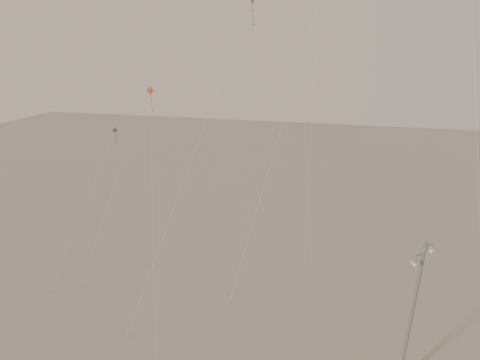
# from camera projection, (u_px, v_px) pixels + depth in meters

# --- Properties ---
(ground) EXTENTS (160.00, 160.00, 0.00)m
(ground) POSITION_uv_depth(u_px,v_px,m) (263.00, 352.00, 25.02)
(ground) COLOR gray
(ground) RESTS_ON ground
(street_lamp) EXTENTS (1.38, 1.21, 9.73)m
(street_lamp) POSITION_uv_depth(u_px,v_px,m) (412.00, 313.00, 21.00)
(street_lamp) COLOR gray
(street_lamp) RESTS_ON ground
(kite_1) EXTENTS (7.24, 9.10, 22.77)m
(kite_1) POSITION_uv_depth(u_px,v_px,m) (224.00, 74.00, 25.15)
(kite_1) COLOR #302B28
(kite_1) RESTS_ON ground
(kite_3) EXTENTS (3.48, 8.80, 16.56)m
(kite_3) POSITION_uv_depth(u_px,v_px,m) (151.00, 150.00, 26.56)
(kite_3) COLOR #973115
(kite_3) RESTS_ON ground
(kite_4) EXTENTS (3.78, 7.72, 26.19)m
(kite_4) POSITION_uv_depth(u_px,v_px,m) (474.00, 47.00, 26.80)
(kite_4) COLOR #302B28
(kite_4) RESTS_ON ground
(kite_6) EXTENTS (2.64, 8.91, 12.28)m
(kite_6) POSITION_uv_depth(u_px,v_px,m) (99.00, 171.00, 33.44)
(kite_6) COLOR #302B28
(kite_6) RESTS_ON ground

